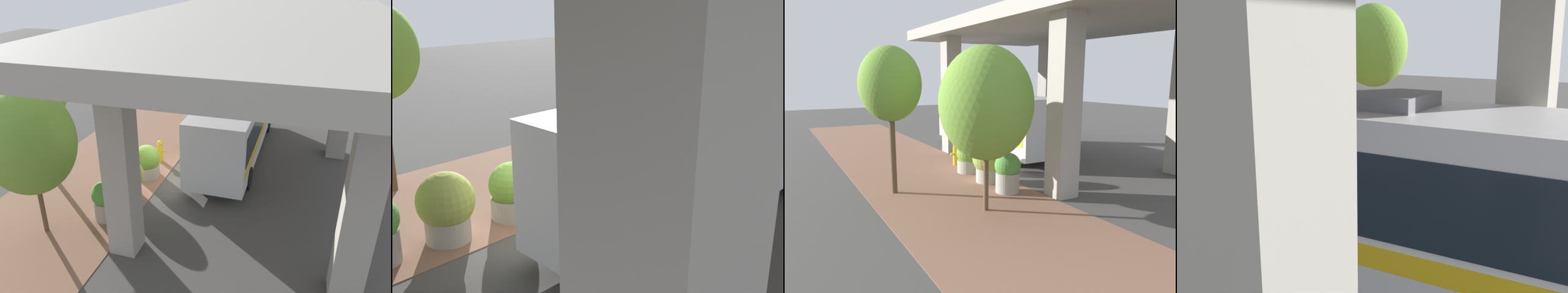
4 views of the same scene
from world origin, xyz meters
TOP-DOWN VIEW (x-y plane):
  - ground_plane at (0.00, 0.00)m, footprint 80.00×80.00m
  - sidewalk_strip at (-3.00, 0.00)m, footprint 6.00×40.00m
  - bus at (2.55, 3.52)m, footprint 2.68×10.04m
  - fire_hydrant at (-0.84, 1.54)m, footprint 0.54×0.26m
  - planter_front at (-0.91, -1.91)m, footprint 1.40×1.40m
  - planter_middle at (-0.86, -0.03)m, footprint 1.21×1.21m
  - planter_back at (-1.02, -3.52)m, footprint 1.01×1.01m
  - street_tree_near at (-4.87, -1.50)m, footprint 2.30×2.30m
  - street_tree_far at (-2.76, -4.88)m, footprint 3.06×3.06m

SIDE VIEW (x-z plane):
  - ground_plane at x=0.00m, z-range 0.00..0.00m
  - sidewalk_strip at x=-3.00m, z-range 0.00..0.02m
  - fire_hydrant at x=-0.84m, z-range 0.01..1.15m
  - planter_middle at x=-0.86m, z-range -0.03..1.51m
  - planter_back at x=-1.02m, z-range 0.02..1.60m
  - planter_front at x=-0.91m, z-range 0.01..1.76m
  - bus at x=2.55m, z-range 0.15..3.76m
  - street_tree_far at x=-2.76m, z-range 0.87..6.29m
  - street_tree_near at x=-4.87m, z-range 1.36..6.90m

